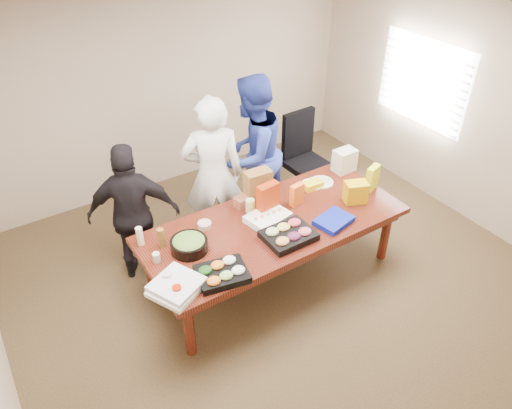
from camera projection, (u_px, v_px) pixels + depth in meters
floor at (273, 275)px, 5.52m from camera, size 5.50×5.00×0.02m
ceiling at (279, 31)px, 3.93m from camera, size 5.50×5.00×0.02m
wall_back at (168, 90)px, 6.43m from camera, size 5.50×0.04×2.70m
wall_front at (504, 353)px, 3.02m from camera, size 5.50×0.04×2.70m
wall_right at (460, 109)px, 5.94m from camera, size 0.04×5.00×2.70m
window_panel at (422, 82)px, 6.25m from camera, size 0.03×1.40×1.10m
window_blinds at (420, 83)px, 6.23m from camera, size 0.04×1.36×1.00m
conference_table at (273, 250)px, 5.30m from camera, size 2.80×1.20×0.75m
office_chair at (307, 162)px, 6.42m from camera, size 0.61×0.61×1.16m
person_center at (213, 176)px, 5.44m from camera, size 0.82×0.69×1.91m
person_right at (252, 154)px, 5.79m from camera, size 1.16×1.06×1.94m
person_left at (134, 214)px, 5.09m from camera, size 1.03×0.76×1.63m
veggie_tray at (222, 274)px, 4.40m from camera, size 0.52×0.44×0.07m
fruit_tray at (288, 235)px, 4.84m from camera, size 0.50×0.39×0.08m
sheet_cake at (268, 218)px, 5.08m from camera, size 0.48×0.39×0.08m
salad_bowl at (189, 245)px, 4.69m from camera, size 0.44×0.44×0.12m
chip_bag_blue at (334, 221)px, 5.05m from camera, size 0.43×0.36×0.06m
chip_bag_red at (268, 199)px, 5.12m from camera, size 0.25×0.13×0.36m
chip_bag_yellow at (372, 178)px, 5.51m from camera, size 0.21×0.14×0.29m
chip_bag_orange at (297, 195)px, 5.28m from camera, size 0.17×0.09×0.25m
mayo_jar at (250, 206)px, 5.18m from camera, size 0.12×0.12×0.15m
mustard_bottle at (252, 207)px, 5.16m from camera, size 0.06×0.06×0.16m
dressing_bottle at (161, 238)px, 4.71m from camera, size 0.07×0.07×0.21m
ranch_bottle at (140, 236)px, 4.74m from camera, size 0.07×0.07×0.20m
banana_bunch at (313, 185)px, 5.59m from camera, size 0.24×0.15×0.08m
bread_loaf at (246, 199)px, 5.32m from camera, size 0.30×0.17×0.11m
kraft_bag at (258, 186)px, 5.30m from camera, size 0.30×0.18×0.37m
red_cup at (177, 291)px, 4.20m from camera, size 0.10×0.10×0.11m
clear_cup_a at (168, 278)px, 4.33m from camera, size 0.11×0.11×0.12m
clear_cup_b at (156, 258)px, 4.56m from camera, size 0.09×0.09×0.10m
pizza_box_lower at (176, 289)px, 4.26m from camera, size 0.52×0.52×0.05m
pizza_box_upper at (177, 284)px, 4.25m from camera, size 0.52×0.52×0.05m
plate_a at (321, 182)px, 5.69m from camera, size 0.30×0.30×0.02m
plate_b at (312, 184)px, 5.65m from camera, size 0.31×0.31×0.02m
dip_bowl_a at (270, 201)px, 5.34m from camera, size 0.18×0.18×0.06m
dip_bowl_b at (205, 225)px, 5.00m from camera, size 0.18×0.18×0.06m
grocery_bag_white at (344, 160)px, 5.84m from camera, size 0.26×0.19×0.28m
grocery_bag_yellow at (356, 192)px, 5.32m from camera, size 0.28×0.25×0.24m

